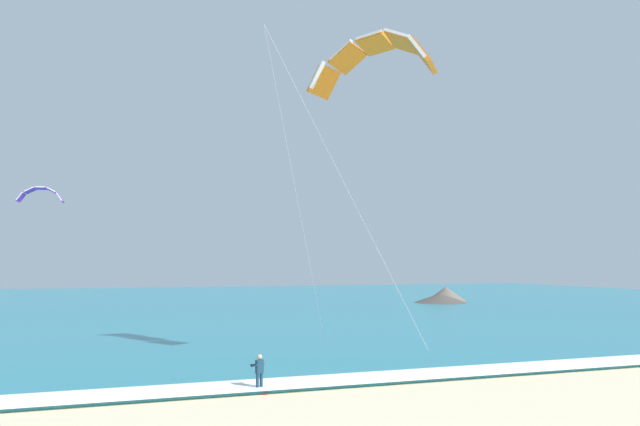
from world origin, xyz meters
The scene contains 7 objects.
sea centered at (0.00, 73.88, 0.10)m, with size 200.00×120.00×0.20m, color teal.
surf_foam centered at (0.00, 14.88, 0.22)m, with size 200.00×2.55×0.04m, color white.
surfboard centered at (-2.79, 14.31, 0.03)m, with size 0.89×1.47×0.09m.
kitesurfer centered at (-2.80, 14.32, 0.94)m, with size 0.64×0.63×1.69m.
kite_primary centered at (5.00, 19.18, 18.26)m, with size 10.31×8.27×18.38m.
kite_distant centered at (-18.32, 57.94, 13.69)m, with size 5.02×1.84×1.77m.
headland_right centered at (35.92, 64.38, 0.95)m, with size 10.55×10.93×2.36m.
Camera 1 is at (-8.38, -11.50, 5.73)m, focal length 31.98 mm.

